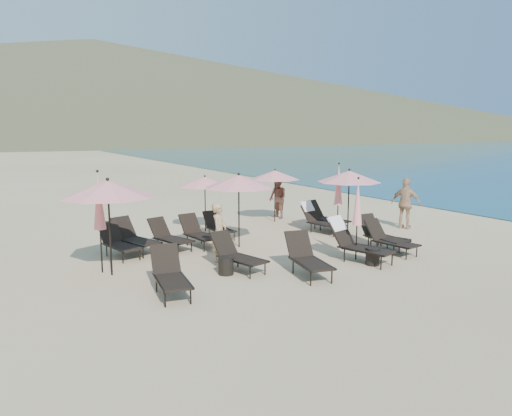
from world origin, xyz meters
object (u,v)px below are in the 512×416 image
lounger_7 (134,237)px  umbrella_open_0 (108,189)px  umbrella_open_1 (239,182)px  side_table_1 (373,256)px  umbrella_open_4 (275,175)px  umbrella_closed_1 (338,185)px  lounger_2 (307,257)px  beachgoer_c (406,203)px  lounger_1 (237,254)px  lounger_12 (169,236)px  umbrella_closed_2 (99,202)px  lounger_4 (381,234)px  lounger_11 (325,217)px  lounger_6 (118,242)px  lounger_8 (198,232)px  umbrella_open_2 (349,176)px  umbrella_open_3 (205,182)px  lounger_10 (319,218)px  umbrella_closed_0 (358,203)px  beachgoer_a (219,232)px  lounger_0 (170,274)px  side_table_0 (226,266)px  lounger_9 (218,226)px  lounger_3 (356,241)px  lounger_5 (390,239)px  beachgoer_b (278,198)px  lounger_13 (382,235)px

lounger_7 → umbrella_open_0: umbrella_open_0 is taller
umbrella_open_1 → side_table_1: 4.63m
umbrella_open_4 → umbrella_closed_1: umbrella_closed_1 is taller
lounger_2 → beachgoer_c: (6.63, 3.02, 0.47)m
lounger_1 → lounger_12: bearing=89.4°
umbrella_closed_1 → umbrella_open_1: bearing=176.1°
lounger_7 → umbrella_closed_2: umbrella_closed_2 is taller
lounger_4 → lounger_11: lounger_11 is taller
lounger_12 → umbrella_open_1: 2.71m
lounger_6 → lounger_8: size_ratio=1.01×
lounger_8 → umbrella_open_0: bearing=-157.4°
lounger_11 → beachgoer_c: (2.63, -1.40, 0.48)m
lounger_2 → lounger_11: size_ratio=1.01×
lounger_6 → umbrella_closed_2: size_ratio=0.65×
lounger_6 → umbrella_open_1: size_ratio=0.74×
lounger_12 → umbrella_closed_1: 5.98m
umbrella_open_4 → umbrella_closed_1: bearing=-81.6°
umbrella_closed_1 → side_table_1: 4.04m
lounger_12 → umbrella_open_2: bearing=-28.4°
lounger_6 → umbrella_open_3: umbrella_open_3 is taller
lounger_4 → umbrella_closed_1: 2.48m
lounger_4 → lounger_6: bearing=156.7°
lounger_10 → umbrella_closed_0: 3.96m
beachgoer_a → beachgoer_c: beachgoer_c is taller
lounger_0 → umbrella_closed_2: bearing=119.9°
lounger_1 → umbrella_open_1: size_ratio=0.76×
lounger_0 → side_table_0: lounger_0 is taller
lounger_9 → side_table_1: size_ratio=3.14×
lounger_11 → umbrella_open_4: (-0.84, 2.17, 1.40)m
lounger_3 → lounger_1: bearing=150.5°
lounger_5 → beachgoer_b: size_ratio=1.01×
umbrella_open_3 → beachgoer_a: (-1.35, -3.93, -0.98)m
lounger_13 → umbrella_closed_1: size_ratio=0.65×
lounger_11 → umbrella_closed_1: 1.76m
lounger_1 → lounger_11: (5.36, 3.16, 0.02)m
lounger_8 → umbrella_open_4: bearing=20.8°
lounger_10 → umbrella_open_3: umbrella_open_3 is taller
lounger_2 → side_table_1: bearing=8.7°
lounger_7 → umbrella_open_1: 3.57m
lounger_12 → lounger_7: bearing=151.4°
umbrella_closed_0 → umbrella_closed_2: umbrella_closed_2 is taller
lounger_8 → side_table_1: 5.48m
lounger_8 → beachgoer_c: 7.87m
side_table_1 → umbrella_open_3: bearing=108.1°
umbrella_open_3 → umbrella_closed_2: bearing=-142.4°
side_table_0 → umbrella_closed_0: bearing=-8.2°
umbrella_open_4 → beachgoer_b: bearing=49.1°
lounger_2 → lounger_12: 4.80m
lounger_3 → lounger_0: bearing=165.0°
lounger_10 → umbrella_open_3: bearing=134.9°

